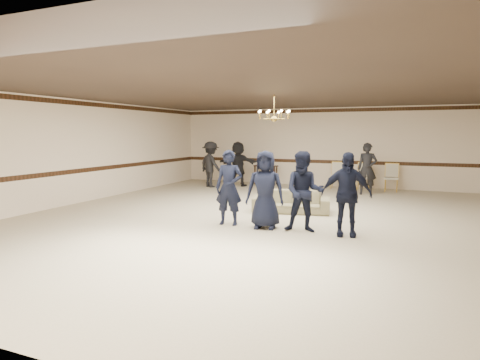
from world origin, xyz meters
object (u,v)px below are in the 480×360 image
(chandelier, at_px, (274,107))
(boy_c, at_px, (304,192))
(boy_b, at_px, (265,190))
(banquet_chair_left, at_px, (337,176))
(adult_mid, at_px, (238,164))
(console_table, at_px, (266,175))
(banquet_chair_right, at_px, (391,178))
(boy_a, at_px, (229,188))
(boy_d, at_px, (346,194))
(adult_right, at_px, (367,169))
(banquet_chair_mid, at_px, (363,177))
(settee, at_px, (291,201))
(adult_left, at_px, (211,164))

(chandelier, relative_size, boy_c, 0.53)
(boy_b, bearing_deg, banquet_chair_left, 76.90)
(boy_c, bearing_deg, boy_b, 170.42)
(chandelier, distance_m, banquet_chair_left, 5.86)
(adult_mid, xyz_separation_m, console_table, (0.87, 0.95, -0.51))
(boy_c, distance_m, console_table, 8.30)
(banquet_chair_left, height_order, banquet_chair_right, same)
(boy_a, height_order, boy_d, same)
(adult_right, relative_size, console_table, 1.88)
(banquet_chair_mid, bearing_deg, console_table, 175.17)
(adult_mid, bearing_deg, chandelier, 115.91)
(chandelier, xyz_separation_m, settee, (0.52, -0.02, -2.57))
(adult_right, bearing_deg, chandelier, -122.16)
(chandelier, relative_size, settee, 0.45)
(settee, height_order, banquet_chair_left, banquet_chair_left)
(chandelier, relative_size, banquet_chair_left, 0.92)
(adult_left, bearing_deg, boy_d, 163.32)
(boy_b, distance_m, banquet_chair_left, 7.35)
(settee, relative_size, adult_right, 1.13)
(adult_right, bearing_deg, settee, -116.15)
(banquet_chair_mid, bearing_deg, adult_mid, -173.27)
(chandelier, distance_m, banquet_chair_mid, 6.09)
(adult_left, distance_m, banquet_chair_left, 5.01)
(chandelier, bearing_deg, boy_d, -42.07)
(adult_mid, bearing_deg, settee, 120.13)
(adult_right, height_order, banquet_chair_left, adult_right)
(chandelier, bearing_deg, boy_b, -77.27)
(banquet_chair_right, bearing_deg, banquet_chair_mid, 177.08)
(console_table, bearing_deg, boy_c, -60.93)
(adult_right, relative_size, banquet_chair_mid, 1.78)
(boy_a, relative_size, boy_b, 1.00)
(banquet_chair_left, distance_m, banquet_chair_right, 2.00)
(adult_left, bearing_deg, boy_b, 153.51)
(boy_c, relative_size, adult_left, 0.97)
(banquet_chair_left, height_order, banquet_chair_mid, same)
(boy_b, height_order, adult_mid, adult_mid)
(boy_b, relative_size, adult_mid, 0.97)
(adult_right, bearing_deg, adult_left, 177.88)
(adult_right, bearing_deg, adult_mid, 170.53)
(chandelier, distance_m, boy_b, 2.89)
(adult_left, relative_size, banquet_chair_left, 1.78)
(boy_c, xyz_separation_m, boy_d, (0.90, 0.00, 0.00))
(settee, height_order, adult_left, adult_left)
(boy_c, height_order, settee, boy_c)
(boy_a, distance_m, boy_b, 0.90)
(adult_left, relative_size, adult_right, 1.00)
(boy_d, height_order, settee, boy_d)
(chandelier, distance_m, console_table, 6.37)
(boy_d, distance_m, banquet_chair_mid, 7.34)
(chandelier, distance_m, settee, 2.62)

